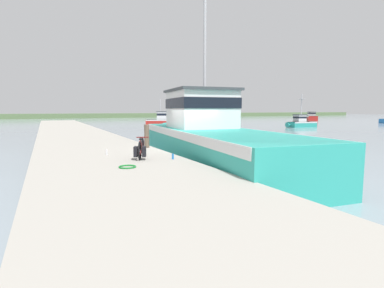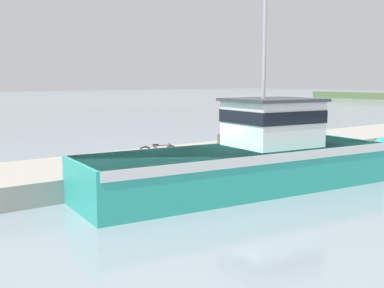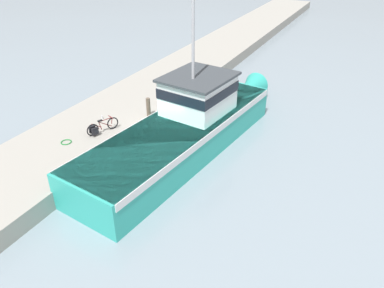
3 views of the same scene
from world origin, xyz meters
TOP-DOWN VIEW (x-y plane):
  - ground_plane at (0.00, 0.00)m, footprint 320.00×320.00m
  - dock_pier at (-3.70, 0.00)m, footprint 4.86×80.00m
  - fishing_boat_main at (1.13, -0.19)m, footprint 4.87×14.92m
  - bicycle_touring at (-2.68, -2.23)m, footprint 0.83×1.62m
  - mooring_post at (-1.60, 0.49)m, footprint 0.22×0.22m
  - hose_coil at (-3.53, -3.70)m, footprint 0.51×0.51m
  - water_bottle_on_curb at (-1.76, -2.92)m, footprint 0.07×0.07m
  - water_bottle_by_bike at (-3.61, -0.93)m, footprint 0.07×0.07m

SIDE VIEW (x-z plane):
  - ground_plane at x=0.00m, z-range 0.00..0.00m
  - dock_pier at x=-3.70m, z-range 0.00..0.83m
  - hose_coil at x=-3.53m, z-range 0.83..0.88m
  - water_bottle_on_curb at x=-1.76m, z-range 0.83..1.02m
  - water_bottle_by_bike at x=-3.61m, z-range 0.83..1.04m
  - bicycle_touring at x=-2.68m, z-range 0.80..1.49m
  - fishing_boat_main at x=1.13m, z-range -4.02..6.51m
  - mooring_post at x=-1.60m, z-range 0.83..1.86m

